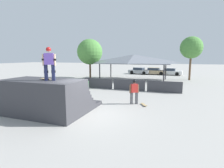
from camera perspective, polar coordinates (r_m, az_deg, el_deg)
name	(u,v)px	position (r m, az deg, el deg)	size (l,w,h in m)	color
ground_plane	(86,115)	(10.09, -8.55, -10.08)	(160.00, 160.00, 0.00)	#A3A09B
quarter_pipe_ramp	(48,98)	(10.90, -20.29, -4.26)	(4.53, 4.24, 2.00)	#38383D
skater_on_deck	(49,62)	(9.81, -19.85, 6.92)	(0.74, 0.49, 1.77)	#1E2347
skateboard_on_deck	(46,79)	(10.31, -20.88, 1.59)	(0.80, 0.43, 0.09)	silver
bystander_walking	(134,90)	(12.14, 7.26, -1.88)	(0.64, 0.43, 1.72)	#4C4C51
skateboard_on_ground	(144,105)	(12.07, 10.38, -6.66)	(0.57, 0.78, 0.09)	blue
barrier_fence	(129,85)	(17.29, 5.58, -0.30)	(9.83, 0.12, 1.05)	#3D3D42
pavilion_shelter	(134,59)	(24.91, 7.13, 8.06)	(10.00, 5.29, 3.61)	#2D2D33
tree_beside_pavilion	(191,48)	(27.04, 24.49, 10.73)	(3.03, 3.03, 6.07)	brown
tree_far_back	(90,52)	(27.26, -7.25, 10.35)	(3.85, 3.85, 5.95)	brown
trash_bin	(86,85)	(17.94, -8.35, -0.35)	(0.52, 0.52, 0.85)	#385B3D
parked_car_silver	(139,71)	(34.08, 8.87, 4.24)	(4.29, 2.38, 1.27)	#A8AAAF
parked_car_tan	(154,71)	(33.77, 13.65, 4.06)	(4.64, 2.18, 1.27)	tan
parked_car_white	(170,72)	(33.51, 18.48, 3.82)	(4.19, 2.11, 1.27)	silver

